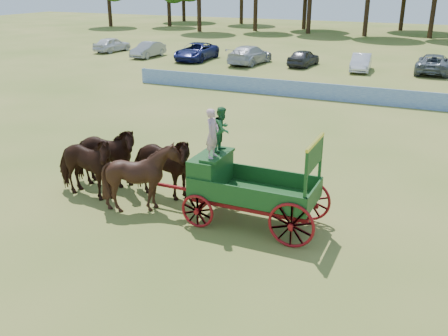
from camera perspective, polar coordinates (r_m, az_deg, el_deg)
ground at (r=16.42m, az=-2.54°, el=-5.42°), size 160.00×160.00×0.00m
horse_lead_left at (r=17.93m, az=-15.68°, el=0.18°), size 2.80×1.33×2.34m
horse_lead_right at (r=18.72m, az=-13.57°, el=1.27°), size 2.96×1.75×2.34m
horse_wheel_left at (r=16.55m, az=-9.25°, el=-1.02°), size 2.52×2.35×2.35m
horse_wheel_right at (r=17.41m, az=-7.28°, el=0.20°), size 2.85×1.45×2.34m
farm_dray at (r=15.53m, az=1.07°, el=-0.66°), size 6.00×2.00×3.67m
sponsor_banner at (r=32.74m, az=10.31°, el=8.68°), size 26.00×0.08×1.05m
parked_cars at (r=44.59m, az=11.41°, el=12.11°), size 47.64×7.51×1.64m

